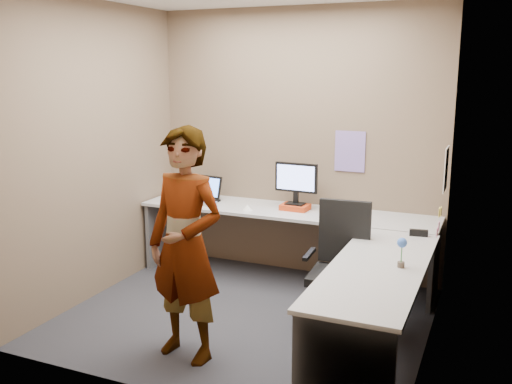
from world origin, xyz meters
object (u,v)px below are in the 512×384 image
at_px(desk, 309,245).
at_px(person, 186,245).
at_px(office_chair, 340,279).
at_px(monitor, 296,180).

distance_m(desk, person, 1.32).
bearing_deg(office_chair, monitor, 124.58).
distance_m(monitor, office_chair, 1.28).
relative_size(desk, office_chair, 2.92).
bearing_deg(person, office_chair, 54.18).
bearing_deg(monitor, desk, -59.07).
bearing_deg(person, monitor, 92.37).
relative_size(desk, person, 1.75).
relative_size(office_chair, person, 0.60).
distance_m(office_chair, person, 1.35).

